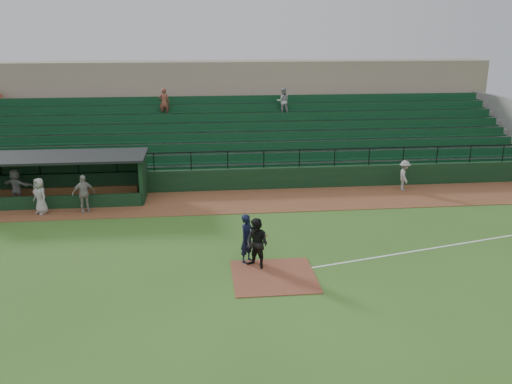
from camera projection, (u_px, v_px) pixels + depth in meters
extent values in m
plane|color=#335F1E|center=(270.00, 265.00, 20.37)|extent=(90.00, 90.00, 0.00)
cube|color=brown|center=(250.00, 201.00, 27.98)|extent=(40.00, 4.00, 0.03)
cube|color=brown|center=(274.00, 276.00, 19.42)|extent=(3.00, 3.00, 0.03)
cube|color=white|center=(457.00, 244.00, 22.34)|extent=(17.49, 4.44, 0.01)
cube|color=black|center=(246.00, 179.00, 29.91)|extent=(36.00, 0.35, 1.20)
cylinder|color=black|center=(246.00, 151.00, 29.44)|extent=(36.00, 0.06, 0.06)
cube|color=slate|center=(239.00, 140.00, 34.22)|extent=(36.00, 9.00, 3.60)
cube|color=#103D20|center=(239.00, 135.00, 33.62)|extent=(34.56, 8.00, 4.05)
cube|color=slate|center=(506.00, 130.00, 36.04)|extent=(0.35, 9.50, 4.20)
cube|color=gray|center=(232.00, 105.00, 40.00)|extent=(38.00, 3.00, 6.40)
cube|color=slate|center=(234.00, 102.00, 37.96)|extent=(36.00, 2.00, 0.20)
imported|color=#ADADAD|center=(283.00, 101.00, 35.61)|extent=(0.85, 0.67, 1.76)
imported|color=brown|center=(164.00, 102.00, 34.80)|extent=(0.67, 0.44, 1.83)
cube|color=black|center=(66.00, 173.00, 28.93)|extent=(8.50, 0.20, 2.30)
cube|color=black|center=(143.00, 177.00, 28.13)|extent=(0.20, 2.60, 2.30)
cube|color=black|center=(57.00, 157.00, 27.35)|extent=(8.90, 3.20, 0.12)
cube|color=olive|center=(66.00, 191.00, 28.81)|extent=(7.65, 0.40, 0.50)
cube|color=black|center=(55.00, 202.00, 26.64)|extent=(8.50, 0.12, 0.70)
imported|color=black|center=(247.00, 239.00, 20.39)|extent=(0.80, 0.83, 1.92)
cylinder|color=olive|center=(258.00, 240.00, 20.24)|extent=(0.79, 0.34, 0.35)
imported|color=black|center=(257.00, 244.00, 19.89)|extent=(1.18, 1.17, 1.92)
imported|color=gray|center=(404.00, 176.00, 29.55)|extent=(0.81, 1.18, 1.69)
imported|color=#A49F99|center=(83.00, 194.00, 26.01)|extent=(1.18, 0.85, 1.86)
imported|color=#A7A19C|center=(40.00, 196.00, 25.77)|extent=(1.02, 1.00, 1.78)
imported|color=gray|center=(16.00, 186.00, 27.27)|extent=(1.79, 1.18, 1.84)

